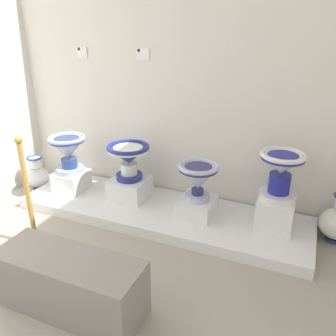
% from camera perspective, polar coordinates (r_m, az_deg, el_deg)
% --- Properties ---
extents(ground_plane, '(5.61, 5.43, 0.02)m').
position_cam_1_polar(ground_plane, '(2.45, -17.08, -24.45)').
color(ground_plane, '#A3998C').
extents(wall_back, '(3.81, 0.06, 3.21)m').
position_cam_1_polar(wall_back, '(3.38, 1.93, 20.16)').
color(wall_back, silver).
rests_on(wall_back, ground_plane).
extents(display_platform, '(2.82, 0.81, 0.10)m').
position_cam_1_polar(display_platform, '(3.41, -1.20, -7.30)').
color(display_platform, white).
rests_on(display_platform, ground_plane).
extents(plinth_block_pale_glazed, '(0.30, 0.32, 0.21)m').
position_cam_1_polar(plinth_block_pale_glazed, '(3.84, -15.59, -2.02)').
color(plinth_block_pale_glazed, white).
rests_on(plinth_block_pale_glazed, display_platform).
extents(antique_toilet_pale_glazed, '(0.38, 0.38, 0.39)m').
position_cam_1_polar(antique_toilet_pale_glazed, '(3.71, -16.16, 3.01)').
color(antique_toilet_pale_glazed, '#ACB8DD').
rests_on(antique_toilet_pale_glazed, plinth_block_pale_glazed).
extents(plinth_block_broad_patterned, '(0.36, 0.36, 0.21)m').
position_cam_1_polar(plinth_block_broad_patterned, '(3.55, -6.28, -3.29)').
color(plinth_block_broad_patterned, white).
rests_on(plinth_block_broad_patterned, display_platform).
extents(antique_toilet_broad_patterned, '(0.42, 0.42, 0.35)m').
position_cam_1_polar(antique_toilet_broad_patterned, '(3.42, -6.53, 2.01)').
color(antique_toilet_broad_patterned, navy).
rests_on(antique_toilet_broad_patterned, plinth_block_broad_patterned).
extents(plinth_block_rightmost, '(0.31, 0.37, 0.15)m').
position_cam_1_polar(plinth_block_rightmost, '(3.26, 4.79, -6.28)').
color(plinth_block_rightmost, white).
rests_on(plinth_block_rightmost, display_platform).
extents(antique_toilet_rightmost, '(0.37, 0.37, 0.35)m').
position_cam_1_polar(antique_toilet_rightmost, '(3.13, 4.96, -1.42)').
color(antique_toilet_rightmost, silver).
rests_on(antique_toilet_rightmost, plinth_block_rightmost).
extents(plinth_block_leftmost, '(0.30, 0.36, 0.28)m').
position_cam_1_polar(plinth_block_leftmost, '(3.17, 17.25, -6.94)').
color(plinth_block_leftmost, white).
rests_on(plinth_block_leftmost, display_platform).
extents(antique_toilet_leftmost, '(0.37, 0.37, 0.41)m').
position_cam_1_polar(antique_toilet_leftmost, '(3.00, 18.13, -0.16)').
color(antique_toilet_leftmost, white).
rests_on(antique_toilet_leftmost, plinth_block_leftmost).
extents(info_placard_first, '(0.11, 0.01, 0.11)m').
position_cam_1_polar(info_placard_first, '(3.87, -13.94, 17.99)').
color(info_placard_first, white).
extents(info_placard_second, '(0.13, 0.01, 0.11)m').
position_cam_1_polar(info_placard_second, '(3.50, -4.18, 18.20)').
color(info_placard_second, white).
extents(decorative_vase_companion, '(0.27, 0.27, 0.39)m').
position_cam_1_polar(decorative_vase_companion, '(4.20, -20.77, -1.09)').
color(decorative_vase_companion, '#284D84').
rests_on(decorative_vase_companion, ground_plane).
extents(stanchion_post_near_left, '(0.24, 0.24, 0.98)m').
position_cam_1_polar(stanchion_post_near_left, '(3.09, -21.58, -7.07)').
color(stanchion_post_near_left, '#C2903E').
rests_on(stanchion_post_near_left, ground_plane).
extents(museum_bench, '(0.98, 0.36, 0.40)m').
position_cam_1_polar(museum_bench, '(2.44, -15.78, -17.83)').
color(museum_bench, gray).
rests_on(museum_bench, ground_plane).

